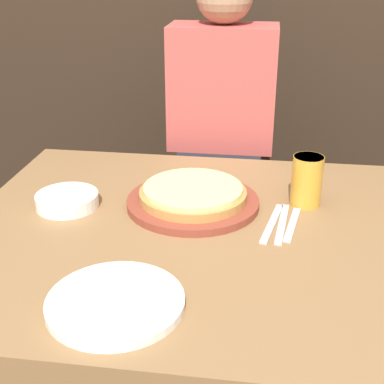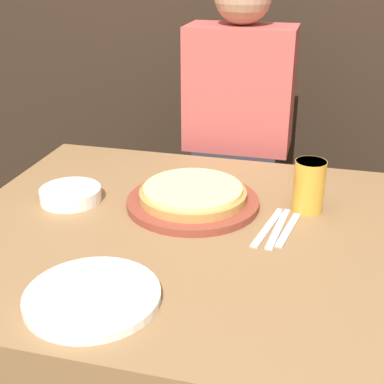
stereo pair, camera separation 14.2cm
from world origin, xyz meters
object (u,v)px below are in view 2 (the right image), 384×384
(pizza_on_board, at_px, (192,197))
(spoon, at_px, (288,229))
(side_bowl, at_px, (71,194))
(dinner_knife, at_px, (278,228))
(beer_glass, at_px, (309,184))
(dinner_plate, at_px, (92,297))
(fork, at_px, (268,227))
(diner_person, at_px, (237,161))

(pizza_on_board, bearing_deg, spoon, -16.00)
(side_bowl, xyz_separation_m, dinner_knife, (0.57, -0.02, -0.02))
(beer_glass, xyz_separation_m, spoon, (-0.04, -0.13, -0.07))
(dinner_plate, xyz_separation_m, fork, (0.30, 0.38, -0.01))
(pizza_on_board, relative_size, dinner_knife, 1.65)
(side_bowl, bearing_deg, pizza_on_board, 8.89)
(dinner_plate, relative_size, spoon, 1.48)
(beer_glass, xyz_separation_m, side_bowl, (-0.63, -0.10, -0.06))
(diner_person, bearing_deg, fork, -73.55)
(fork, distance_m, spoon, 0.05)
(side_bowl, height_order, fork, side_bowl)
(dinner_knife, bearing_deg, dinner_plate, -130.03)
(side_bowl, xyz_separation_m, diner_person, (0.36, 0.60, -0.10))
(pizza_on_board, xyz_separation_m, spoon, (0.26, -0.08, -0.02))
(pizza_on_board, xyz_separation_m, diner_person, (0.03, 0.55, -0.10))
(fork, distance_m, diner_person, 0.66)
(dinner_plate, xyz_separation_m, spoon, (0.35, 0.38, -0.01))
(fork, xyz_separation_m, dinner_knife, (0.02, 0.00, 0.00))
(pizza_on_board, distance_m, dinner_plate, 0.47)
(spoon, bearing_deg, dinner_knife, 180.00)
(beer_glass, distance_m, dinner_plate, 0.64)
(side_bowl, bearing_deg, dinner_knife, -2.43)
(beer_glass, bearing_deg, pizza_on_board, -170.20)
(fork, relative_size, dinner_knife, 0.99)
(dinner_plate, distance_m, side_bowl, 0.48)
(beer_glass, height_order, diner_person, diner_person)
(dinner_knife, xyz_separation_m, spoon, (0.03, 0.00, 0.00))
(pizza_on_board, distance_m, side_bowl, 0.33)
(beer_glass, relative_size, side_bowl, 0.83)
(spoon, bearing_deg, pizza_on_board, 164.00)
(beer_glass, distance_m, diner_person, 0.59)
(pizza_on_board, bearing_deg, side_bowl, -171.11)
(side_bowl, bearing_deg, diner_person, 59.40)
(side_bowl, bearing_deg, dinner_plate, -58.98)
(fork, bearing_deg, dinner_knife, 0.00)
(pizza_on_board, distance_m, dinner_knife, 0.25)
(side_bowl, bearing_deg, beer_glass, 9.33)
(dinner_plate, height_order, diner_person, diner_person)
(fork, distance_m, dinner_knife, 0.02)
(pizza_on_board, distance_m, beer_glass, 0.31)
(diner_person, bearing_deg, pizza_on_board, -92.91)
(dinner_plate, relative_size, side_bowl, 1.62)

